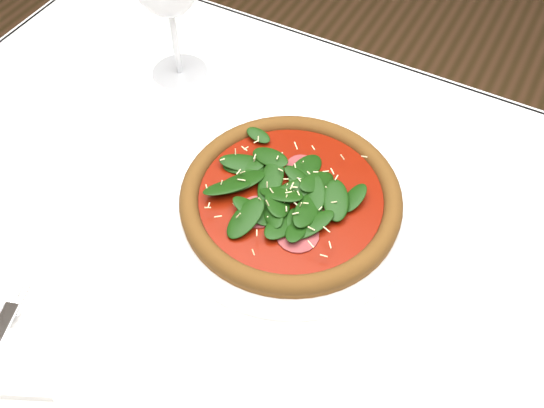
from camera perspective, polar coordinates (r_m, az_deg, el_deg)
The scene contains 3 objects.
dining_table at distance 0.80m, azimuth 1.31°, elevation -9.31°, with size 1.21×0.81×0.75m.
plate at distance 0.76m, azimuth 1.75°, elevation -0.03°, with size 0.32×0.32×0.01m.
pizza at distance 0.74m, azimuth 1.79°, elevation 0.83°, with size 0.34×0.34×0.04m.
Camera 1 is at (0.17, -0.35, 1.36)m, focal length 40.00 mm.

